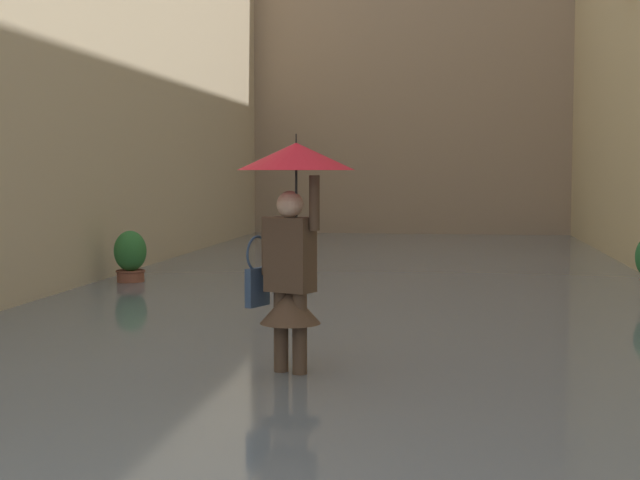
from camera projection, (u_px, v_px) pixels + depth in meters
name	position (u px, v px, depth m)	size (l,w,h in m)	color
ground_plane	(373.00, 295.00, 13.37)	(60.00, 60.00, 0.00)	gray
flood_water	(373.00, 290.00, 13.37)	(9.10, 28.45, 0.14)	slate
building_facade_right	(36.00, 0.00, 13.76)	(2.04, 26.45, 8.64)	beige
person_wading	(293.00, 217.00, 7.48)	(0.95, 0.95, 2.09)	#2D2319
potted_plant_mid_right	(130.00, 259.00, 13.82)	(0.48, 0.48, 0.90)	brown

